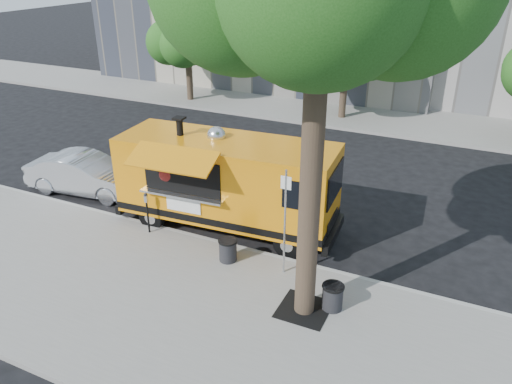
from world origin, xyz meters
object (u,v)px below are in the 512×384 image
at_px(sedan, 86,174).
at_px(sign_post, 285,217).
at_px(far_tree_a, 187,35).
at_px(parking_meter, 147,208).
at_px(far_tree_b, 347,44).
at_px(trash_bin_right, 228,249).
at_px(food_truck, 226,181).
at_px(trash_bin_left, 333,296).

bearing_deg(sedan, sign_post, -108.85).
height_order(far_tree_a, parking_meter, far_tree_a).
xyz_separation_m(far_tree_a, sign_post, (11.55, -13.85, -1.93)).
relative_size(far_tree_b, parking_meter, 4.12).
relative_size(far_tree_b, trash_bin_right, 8.56).
bearing_deg(parking_meter, trash_bin_right, -6.42).
bearing_deg(far_tree_a, sign_post, -50.17).
xyz_separation_m(food_truck, sedan, (-5.79, 0.11, -0.90)).
bearing_deg(trash_bin_left, parking_meter, 169.86).
distance_m(far_tree_a, food_truck, 15.20).
bearing_deg(parking_meter, trash_bin_left, -10.14).
distance_m(parking_meter, trash_bin_left, 6.30).
height_order(far_tree_b, sign_post, far_tree_b).
bearing_deg(far_tree_a, trash_bin_right, -54.63).
relative_size(far_tree_a, sign_post, 1.79).
bearing_deg(food_truck, parking_meter, -145.34).
bearing_deg(far_tree_b, sign_post, -79.85).
relative_size(far_tree_a, food_truck, 0.75).
xyz_separation_m(far_tree_a, sedan, (3.11, -12.02, -3.06)).
relative_size(parking_meter, trash_bin_right, 2.08).
height_order(food_truck, sedan, food_truck).
xyz_separation_m(sign_post, parking_meter, (-4.55, 0.20, -0.87)).
relative_size(sign_post, trash_bin_left, 4.59).
bearing_deg(sedan, parking_meter, -119.34).
bearing_deg(food_truck, far_tree_a, 122.29).
height_order(far_tree_a, sign_post, far_tree_a).
bearing_deg(sedan, far_tree_b, -31.99).
height_order(sign_post, trash_bin_right, sign_post).
relative_size(sedan, trash_bin_right, 6.80).
bearing_deg(sign_post, far_tree_a, 129.83).
bearing_deg(trash_bin_left, trash_bin_right, 166.60).
relative_size(far_tree_a, sedan, 1.22).
relative_size(sign_post, sedan, 0.69).
xyz_separation_m(sign_post, food_truck, (-2.65, 1.72, -0.23)).
bearing_deg(far_tree_a, parking_meter, -62.85).
bearing_deg(far_tree_a, food_truck, -53.74).
bearing_deg(sedan, far_tree_a, 7.88).
height_order(parking_meter, food_truck, food_truck).
xyz_separation_m(far_tree_a, trash_bin_right, (9.92, -13.98, -3.28)).
xyz_separation_m(food_truck, trash_bin_left, (4.29, -2.62, -1.12)).
bearing_deg(parking_meter, sign_post, -2.52).
bearing_deg(far_tree_b, trash_bin_right, -86.32).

